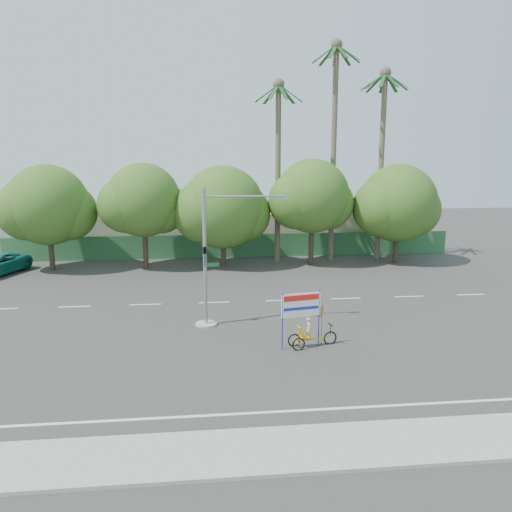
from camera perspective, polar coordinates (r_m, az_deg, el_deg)
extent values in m
plane|color=#33302D|center=(22.28, 0.95, -11.00)|extent=(120.00, 120.00, 0.00)
cube|color=gray|center=(15.64, 4.57, -21.12)|extent=(50.00, 2.40, 0.12)
cube|color=#336B3D|center=(42.70, -2.60, 1.17)|extent=(38.00, 0.08, 2.00)
cube|color=#BAAE94|center=(47.50, -15.11, 3.03)|extent=(12.00, 8.00, 4.00)
cube|color=#BAAE94|center=(48.12, 6.61, 3.20)|extent=(14.00, 8.00, 3.60)
cylinder|color=#473828|center=(40.69, -22.37, 0.92)|extent=(0.40, 0.40, 3.52)
sphere|color=#2A4E17|center=(40.29, -22.71, 5.40)|extent=(6.00, 6.00, 6.00)
sphere|color=#2A4E17|center=(40.27, -20.68, 4.74)|extent=(4.32, 4.32, 4.32)
sphere|color=#2A4E17|center=(40.48, -24.61, 4.82)|extent=(4.56, 4.56, 4.56)
cylinder|color=#473828|center=(39.28, -12.54, 1.32)|extent=(0.40, 0.40, 3.74)
sphere|color=#2A4E17|center=(38.86, -12.75, 6.26)|extent=(5.60, 5.60, 5.60)
sphere|color=#2A4E17|center=(39.08, -10.82, 5.49)|extent=(4.03, 4.03, 4.03)
sphere|color=#2A4E17|center=(38.80, -14.63, 5.67)|extent=(4.26, 4.26, 4.26)
cylinder|color=#473828|center=(39.10, -3.75, 1.19)|extent=(0.40, 0.40, 3.30)
sphere|color=#2A4E17|center=(38.69, -3.81, 5.57)|extent=(6.40, 6.40, 6.40)
sphere|color=#2A4E17|center=(39.13, -1.70, 4.88)|extent=(4.61, 4.61, 4.61)
sphere|color=#2A4E17|center=(38.44, -5.94, 5.05)|extent=(4.86, 4.86, 4.86)
cylinder|color=#473828|center=(39.95, 6.33, 1.78)|extent=(0.40, 0.40, 3.87)
sphere|color=#2A4E17|center=(39.53, 6.44, 6.82)|extent=(5.80, 5.80, 5.80)
sphere|color=#2A4E17|center=(40.17, 8.15, 5.96)|extent=(4.18, 4.18, 4.18)
sphere|color=#2A4E17|center=(39.05, 4.63, 6.28)|extent=(4.41, 4.41, 4.41)
cylinder|color=#473828|center=(42.04, 15.68, 1.59)|extent=(0.40, 0.40, 3.43)
sphere|color=#2A4E17|center=(41.66, 15.91, 5.82)|extent=(6.20, 6.20, 6.20)
sphere|color=#2A4E17|center=(42.52, 17.47, 5.10)|extent=(4.46, 4.46, 4.46)
sphere|color=#2A4E17|center=(40.95, 14.20, 5.39)|extent=(4.71, 4.71, 4.71)
cylinder|color=#70604C|center=(41.35, 8.83, 11.17)|extent=(0.44, 0.44, 17.00)
sphere|color=#70604C|center=(42.23, 9.21, 22.77)|extent=(0.90, 0.90, 0.90)
cube|color=#1C4C21|center=(42.35, 10.50, 21.79)|extent=(1.91, 0.28, 1.36)
cube|color=#1C4C21|center=(42.86, 9.95, 21.67)|extent=(1.65, 1.44, 1.36)
cube|color=#1C4C21|center=(43.03, 9.05, 21.66)|extent=(0.61, 1.93, 1.36)
cube|color=#1C4C21|center=(42.77, 8.21, 21.75)|extent=(1.20, 1.80, 1.36)
cube|color=#1C4C21|center=(42.20, 7.80, 21.91)|extent=(1.89, 0.92, 1.36)
cube|color=#1C4C21|center=(41.58, 8.03, 22.06)|extent=(1.89, 0.92, 1.36)
cube|color=#1C4C21|center=(41.21, 8.81, 22.14)|extent=(1.20, 1.80, 1.36)
cube|color=#1C4C21|center=(41.27, 9.77, 22.10)|extent=(0.61, 1.93, 1.36)
cube|color=#1C4C21|center=(41.72, 10.44, 21.96)|extent=(1.65, 1.44, 1.36)
cylinder|color=#70604C|center=(42.56, 14.08, 9.62)|extent=(0.44, 0.44, 15.00)
sphere|color=#70604C|center=(43.06, 14.58, 19.63)|extent=(0.90, 0.90, 0.90)
cube|color=#1C4C21|center=(43.29, 15.76, 18.65)|extent=(1.91, 0.28, 1.36)
cube|color=#1C4C21|center=(43.77, 15.17, 18.59)|extent=(1.65, 1.44, 1.36)
cube|color=#1C4C21|center=(43.88, 14.30, 18.61)|extent=(0.61, 1.93, 1.36)
cube|color=#1C4C21|center=(43.57, 13.53, 18.70)|extent=(1.20, 1.80, 1.36)
cube|color=#1C4C21|center=(42.97, 13.21, 18.82)|extent=(1.89, 0.92, 1.36)
cube|color=#1C4C21|center=(42.37, 13.51, 18.92)|extent=(1.89, 0.92, 1.36)
cube|color=#1C4C21|center=(42.04, 14.31, 18.95)|extent=(1.20, 1.80, 1.36)
cube|color=#1C4C21|center=(42.15, 15.22, 18.89)|extent=(0.61, 1.93, 1.36)
cube|color=#1C4C21|center=(42.65, 15.79, 18.76)|extent=(1.65, 1.44, 1.36)
cylinder|color=#70604C|center=(40.46, 2.52, 9.16)|extent=(0.44, 0.44, 14.00)
sphere|color=#70604C|center=(40.82, 2.61, 19.03)|extent=(0.90, 0.90, 0.90)
cube|color=#1C4C21|center=(40.89, 3.97, 18.07)|extent=(1.91, 0.28, 1.36)
cube|color=#1C4C21|center=(41.44, 3.50, 17.98)|extent=(1.65, 1.44, 1.36)
cube|color=#1C4C21|center=(41.67, 2.63, 17.95)|extent=(0.61, 1.93, 1.36)
cube|color=#1C4C21|center=(41.47, 1.74, 17.99)|extent=(1.20, 1.80, 1.36)
cube|color=#1C4C21|center=(40.93, 1.24, 18.09)|extent=(1.89, 0.92, 1.36)
cube|color=#1C4C21|center=(40.29, 1.36, 18.20)|extent=(1.89, 0.92, 1.36)
cube|color=#1C4C21|center=(39.87, 2.08, 18.27)|extent=(1.20, 1.80, 1.36)
cube|color=#1C4C21|center=(39.85, 3.06, 18.26)|extent=(0.61, 1.93, 1.36)
cube|color=#1C4C21|center=(40.26, 3.80, 18.18)|extent=(1.65, 1.44, 1.36)
cylinder|color=gray|center=(25.86, -5.72, -7.74)|extent=(1.10, 1.10, 0.10)
cylinder|color=gray|center=(24.96, -5.87, -0.23)|extent=(0.18, 0.18, 7.00)
cylinder|color=gray|center=(24.63, -1.32, 6.84)|extent=(4.00, 0.10, 0.10)
cube|color=gray|center=(24.87, 3.07, 6.64)|extent=(0.55, 0.20, 0.12)
imported|color=black|center=(24.73, -5.87, -0.10)|extent=(0.16, 0.20, 1.00)
cube|color=#14662D|center=(25.04, -5.05, -0.99)|extent=(0.70, 0.04, 0.18)
torus|color=black|center=(23.38, 8.47, -9.27)|extent=(0.66, 0.20, 0.66)
torus|color=black|center=(22.99, 4.38, -9.58)|extent=(0.62, 0.19, 0.62)
torus|color=black|center=(22.52, 4.90, -10.04)|extent=(0.62, 0.19, 0.62)
cube|color=gold|center=(23.03, 6.58, -9.38)|extent=(1.64, 0.37, 0.06)
cube|color=gold|center=(22.75, 4.64, -9.76)|extent=(0.17, 0.59, 0.05)
cube|color=gold|center=(22.84, 5.68, -9.18)|extent=(0.56, 0.49, 0.06)
cube|color=gold|center=(22.65, 5.07, -8.61)|extent=(0.29, 0.44, 0.53)
cylinder|color=black|center=(23.24, 8.49, -8.37)|extent=(0.03, 0.03, 0.54)
cube|color=black|center=(23.16, 8.51, -7.75)|extent=(0.12, 0.44, 0.04)
imported|color=#CCB284|center=(22.77, 6.04, -8.26)|extent=(0.32, 0.42, 1.05)
cylinder|color=#1828B9|center=(22.17, 3.03, -7.50)|extent=(0.06, 0.06, 2.63)
cylinder|color=#1828B9|center=(22.81, 7.20, -7.04)|extent=(0.06, 0.06, 2.63)
cube|color=white|center=(22.27, 5.18, -5.60)|extent=(1.83, 0.40, 1.07)
cube|color=red|center=(22.14, 5.22, -4.78)|extent=(1.63, 0.33, 0.25)
cube|color=#1828B9|center=(22.28, 5.20, -5.99)|extent=(1.63, 0.33, 0.14)
cylinder|color=black|center=(22.96, 7.52, -7.69)|extent=(0.02, 0.02, 2.05)
cube|color=red|center=(22.62, 6.77, -6.27)|extent=(0.85, 0.18, 0.64)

